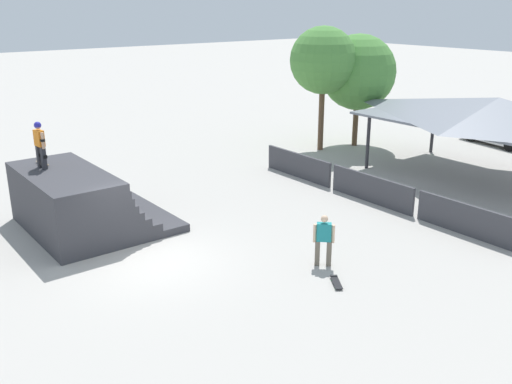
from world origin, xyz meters
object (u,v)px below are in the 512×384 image
(bystander_walking, at_px, (324,238))
(skateboard_on_ground, at_px, (336,282))
(parked_car_white, at_px, (501,133))
(skateboard_on_deck, at_px, (43,163))
(tree_beside_pavilion, at_px, (358,72))
(tree_far_back, at_px, (323,61))
(skater_on_deck, at_px, (40,142))

(bystander_walking, height_order, skateboard_on_ground, bystander_walking)
(skateboard_on_ground, distance_m, parked_car_white, 19.42)
(skateboard_on_deck, distance_m, parked_car_white, 23.36)
(bystander_walking, bearing_deg, parked_car_white, -120.53)
(bystander_walking, xyz_separation_m, skateboard_on_ground, (1.06, -0.52, -0.80))
(tree_beside_pavilion, bearing_deg, skateboard_on_ground, -48.66)
(skateboard_on_deck, distance_m, tree_far_back, 14.93)
(tree_beside_pavilion, bearing_deg, parked_car_white, 53.73)
(skater_on_deck, relative_size, skateboard_on_deck, 1.86)
(skater_on_deck, height_order, skateboard_on_ground, skater_on_deck)
(skateboard_on_deck, height_order, tree_far_back, tree_far_back)
(tree_beside_pavilion, xyz_separation_m, parked_car_white, (4.65, 6.33, -3.25))
(bystander_walking, relative_size, parked_car_white, 0.35)
(skateboard_on_ground, distance_m, tree_beside_pavilion, 16.58)
(skateboard_on_ground, relative_size, tree_beside_pavilion, 0.13)
(tree_far_back, bearing_deg, skateboard_on_deck, -83.15)
(skateboard_on_deck, xyz_separation_m, tree_beside_pavilion, (-1.33, 16.74, 1.73))
(skater_on_deck, distance_m, tree_far_back, 14.98)
(skater_on_deck, relative_size, tree_far_back, 0.25)
(tree_beside_pavilion, relative_size, tree_far_back, 0.93)
(tree_far_back, bearing_deg, bystander_walking, -43.40)
(skater_on_deck, height_order, bystander_walking, skater_on_deck)
(skater_on_deck, distance_m, skateboard_on_deck, 0.92)
(skateboard_on_ground, height_order, tree_far_back, tree_far_back)
(skateboard_on_ground, height_order, parked_car_white, parked_car_white)
(skater_on_deck, bearing_deg, tree_far_back, 91.28)
(tree_beside_pavilion, bearing_deg, bystander_walking, -50.38)
(skater_on_deck, xyz_separation_m, tree_beside_pavilion, (-1.69, 16.86, 0.90))
(bystander_walking, bearing_deg, skater_on_deck, -12.33)
(tree_far_back, relative_size, parked_car_white, 1.42)
(skateboard_on_deck, bearing_deg, skater_on_deck, -15.92)
(skater_on_deck, xyz_separation_m, skateboard_on_ground, (8.97, 4.74, -2.90))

